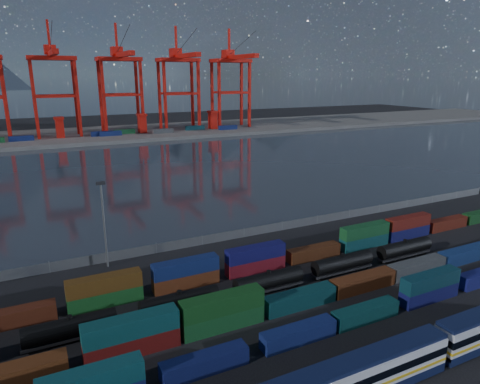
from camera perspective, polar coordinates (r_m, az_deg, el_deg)
name	(u,v)px	position (r m, az deg, el deg)	size (l,w,h in m)	color
ground	(319,292)	(74.66, 10.55, -12.99)	(700.00, 700.00, 0.00)	black
harbor_water	(152,170)	(165.81, -11.60, 2.84)	(700.00, 700.00, 0.00)	#29313C
far_quay	(105,134)	(267.20, -17.55, 7.34)	(700.00, 70.00, 2.00)	#514F4C
distant_mountains	(48,17)	(1665.45, -24.25, 20.52)	(2470.00, 1100.00, 520.00)	#1E2630
passenger_train	(358,378)	(53.34, 15.42, -22.81)	(76.88, 3.07, 5.27)	silver
container_row_south	(246,346)	(57.76, 0.84, -19.85)	(138.36, 2.25, 4.80)	#393B3E
container_row_mid	(254,308)	(65.41, 1.94, -15.19)	(141.71, 2.49, 5.31)	#36393B
container_row_north	(261,260)	(80.19, 2.85, -9.04)	(140.21, 2.33, 4.97)	navy
tanker_string	(180,302)	(67.29, -8.04, -14.36)	(105.58, 2.70, 3.87)	black
waterfront_fence	(244,233)	(95.89, 0.53, -5.48)	(160.12, 0.12, 2.20)	#595B5E
yard_light_mast	(104,220)	(82.74, -17.70, -3.58)	(1.60, 0.40, 16.60)	slate
gantry_cranes	(87,68)	(257.37, -19.70, 15.30)	(199.21, 46.49, 62.95)	red
quay_containers	(89,135)	(251.13, -19.54, 7.23)	(172.58, 10.99, 2.60)	navy
straddle_carriers	(102,125)	(256.20, -17.86, 8.54)	(140.00, 7.00, 11.10)	red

